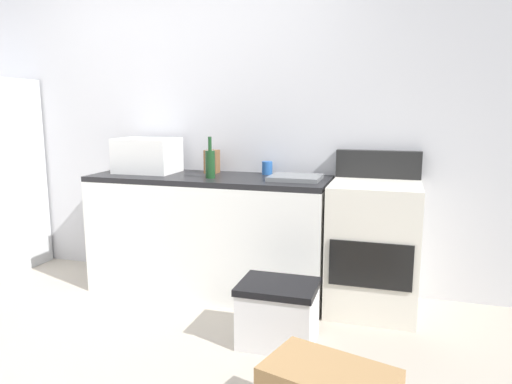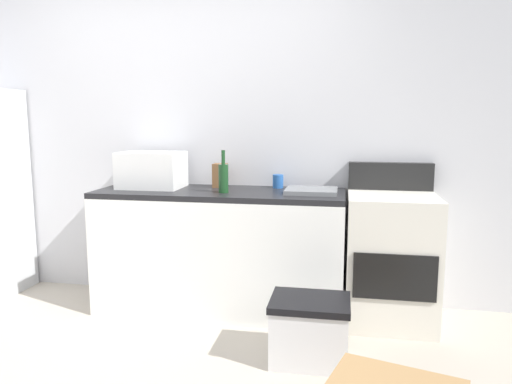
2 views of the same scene
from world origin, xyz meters
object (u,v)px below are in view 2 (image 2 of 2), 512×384
coffee_mug (278,181)px  knife_block (220,175)px  storage_bin (310,330)px  wine_bottle (223,177)px  stove_oven (390,257)px  microwave (152,170)px

coffee_mug → knife_block: bearing=-174.5°
storage_bin → knife_block: bearing=131.7°
coffee_mug → knife_block: (-0.44, -0.04, 0.04)m
wine_bottle → storage_bin: wine_bottle is taller
stove_oven → storage_bin: 0.89m
stove_oven → wine_bottle: (-1.17, -0.10, 0.54)m
coffee_mug → storage_bin: bearing=-70.5°
stove_oven → knife_block: stove_oven is taller
wine_bottle → storage_bin: 1.20m
stove_oven → knife_block: size_ratio=6.11×
coffee_mug → storage_bin: 1.21m
coffee_mug → knife_block: 0.44m
stove_oven → microwave: bearing=178.4°
stove_oven → storage_bin: size_ratio=2.39×
storage_bin → wine_bottle: bearing=138.5°
stove_oven → storage_bin: stove_oven is taller
stove_oven → storage_bin: (-0.51, -0.68, -0.27)m
stove_oven → wine_bottle: 1.29m
stove_oven → microwave: size_ratio=2.39×
storage_bin → coffee_mug: bearing=109.5°
knife_block → storage_bin: bearing=-48.3°
knife_block → wine_bottle: bearing=-70.6°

